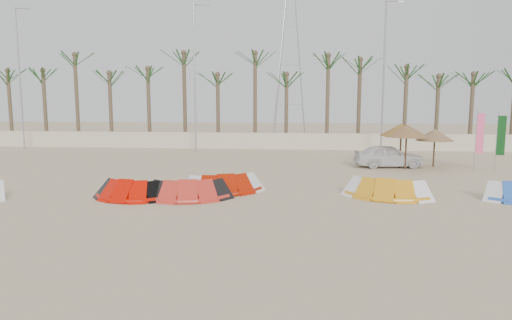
# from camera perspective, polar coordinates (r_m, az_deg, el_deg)

# --- Properties ---
(ground) EXTENTS (120.00, 120.00, 0.00)m
(ground) POSITION_cam_1_polar(r_m,az_deg,el_deg) (15.10, -2.18, -8.01)
(ground) COLOR #BEAE93
(ground) RESTS_ON ground
(boundary_wall) EXTENTS (60.00, 0.30, 1.30)m
(boundary_wall) POSITION_cam_1_polar(r_m,az_deg,el_deg) (36.61, 2.38, 2.40)
(boundary_wall) COLOR beige
(boundary_wall) RESTS_ON ground
(palm_line) EXTENTS (52.00, 4.00, 7.70)m
(palm_line) POSITION_cam_1_polar(r_m,az_deg,el_deg) (37.99, 3.58, 11.33)
(palm_line) COLOR brown
(palm_line) RESTS_ON ground
(lamp_a) EXTENTS (1.25, 0.14, 11.00)m
(lamp_a) POSITION_cam_1_polar(r_m,az_deg,el_deg) (40.82, -27.41, 9.29)
(lamp_a) COLOR #A5A8AD
(lamp_a) RESTS_ON ground
(lamp_b) EXTENTS (1.25, 0.14, 11.00)m
(lamp_b) POSITION_cam_1_polar(r_m,az_deg,el_deg) (35.33, -7.62, 10.45)
(lamp_b) COLOR #A5A8AD
(lamp_b) RESTS_ON ground
(lamp_c) EXTENTS (1.25, 0.14, 11.00)m
(lamp_c) POSITION_cam_1_polar(r_m,az_deg,el_deg) (34.97, 15.73, 10.25)
(lamp_c) COLOR #A5A8AD
(lamp_c) RESTS_ON ground
(pylon) EXTENTS (3.00, 3.00, 14.00)m
(pylon) POSITION_cam_1_polar(r_m,az_deg,el_deg) (42.61, 4.16, 2.27)
(pylon) COLOR #A5A8AD
(pylon) RESTS_ON ground
(kite_red_left) EXTENTS (3.25, 1.96, 0.90)m
(kite_red_left) POSITION_cam_1_polar(r_m,az_deg,el_deg) (19.49, -15.39, -3.41)
(kite_red_left) COLOR red
(kite_red_left) RESTS_ON ground
(kite_red_mid) EXTENTS (3.66, 2.12, 0.90)m
(kite_red_mid) POSITION_cam_1_polar(r_m,az_deg,el_deg) (19.03, -8.24, -3.46)
(kite_red_mid) COLOR red
(kite_red_mid) RESTS_ON ground
(kite_red_right) EXTENTS (3.83, 2.57, 0.90)m
(kite_red_right) POSITION_cam_1_polar(r_m,az_deg,el_deg) (20.19, -3.83, -2.74)
(kite_red_right) COLOR #AB1802
(kite_red_right) RESTS_ON ground
(kite_orange) EXTENTS (3.80, 2.42, 0.90)m
(kite_orange) POSITION_cam_1_polar(r_m,az_deg,el_deg) (19.84, 15.84, -3.21)
(kite_orange) COLOR orange
(kite_orange) RESTS_ON ground
(parasol_left) EXTENTS (2.46, 2.46, 2.61)m
(parasol_left) POSITION_cam_1_polar(r_m,az_deg,el_deg) (27.87, 17.71, 3.62)
(parasol_left) COLOR #4C331E
(parasol_left) RESTS_ON ground
(parasol_mid) EXTENTS (2.48, 2.48, 2.57)m
(parasol_mid) POSITION_cam_1_polar(r_m,az_deg,el_deg) (27.55, 18.32, 3.48)
(parasol_mid) COLOR #4C331E
(parasol_mid) RESTS_ON ground
(parasol_right) EXTENTS (2.21, 2.21, 2.27)m
(parasol_right) POSITION_cam_1_polar(r_m,az_deg,el_deg) (29.11, 21.45, 2.96)
(parasol_right) COLOR #4C331E
(parasol_right) RESTS_ON ground
(flag_pink) EXTENTS (0.45, 0.04, 3.43)m
(flag_pink) POSITION_cam_1_polar(r_m,az_deg,el_deg) (28.23, 26.12, 2.80)
(flag_pink) COLOR #A5A8AD
(flag_pink) RESTS_ON ground
(flag_green) EXTENTS (0.44, 0.16, 3.32)m
(flag_green) POSITION_cam_1_polar(r_m,az_deg,el_deg) (28.26, 28.19, 2.54)
(flag_green) COLOR #A5A8AD
(flag_green) RESTS_ON ground
(car) EXTENTS (4.10, 1.98, 1.35)m
(car) POSITION_cam_1_polar(r_m,az_deg,el_deg) (28.14, 16.23, 0.49)
(car) COLOR white
(car) RESTS_ON ground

